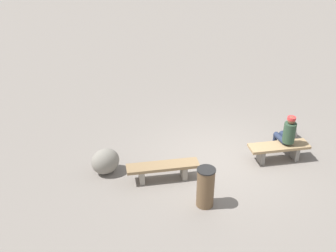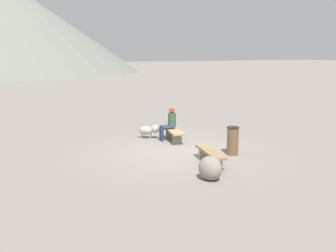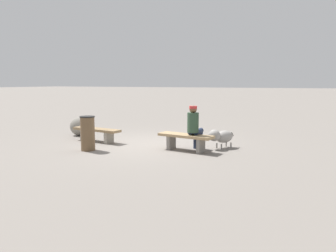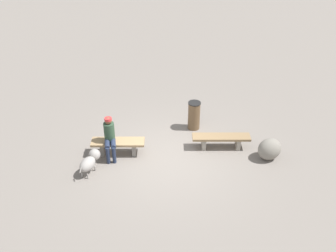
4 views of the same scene
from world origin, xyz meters
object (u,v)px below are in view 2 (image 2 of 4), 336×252
Objects in this scene: dog at (149,130)px; boulder at (210,168)px; bench_right at (174,133)px; trash_bin at (233,141)px; bench_left at (210,154)px; seated_person at (170,122)px.

dog is 1.17× the size of boulder.
bench_right is 1.93× the size of dog.
bench_right is 1.68× the size of trash_bin.
bench_right is at bearing -17.32° from dog.
trash_bin is 2.72m from boulder.
bench_left is at bearing 117.27° from trash_bin.
trash_bin is (-2.53, -1.12, 0.14)m from bench_right.
dog is 3.82m from trash_bin.
bench_left is 1.38m from trash_bin.
dog is at bearing 49.54° from bench_right.
bench_left is 1.86× the size of trash_bin.
bench_left is at bearing -50.40° from dog.
trash_bin is (0.63, -1.21, 0.17)m from bench_left.
trash_bin is at bearing -148.83° from bench_right.
seated_person is 0.96m from dog.
dog is 5.25m from boulder.
boulder is at bearing 176.97° from bench_right.
boulder is at bearing 158.38° from bench_left.
trash_bin is (-3.34, -1.85, 0.13)m from dog.
boulder is (-1.29, 0.71, 0.02)m from bench_left.
dog is (0.81, 0.73, 0.01)m from bench_right.
seated_person is at bearing 6.98° from bench_left.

